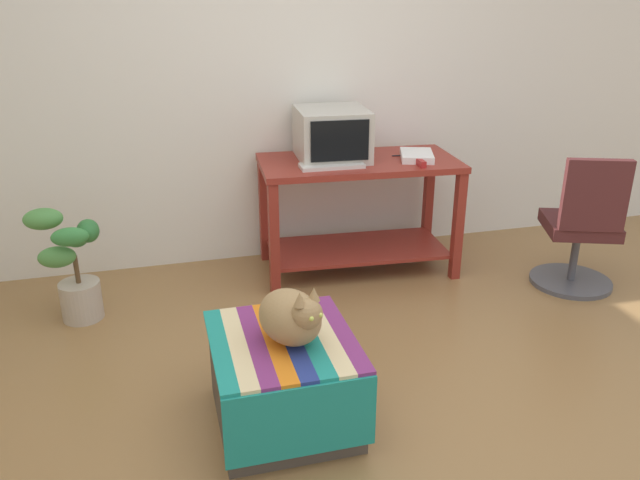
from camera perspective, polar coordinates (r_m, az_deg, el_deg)
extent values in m
plane|color=olive|center=(3.01, 5.84, -15.61)|extent=(14.00, 14.00, 0.00)
cube|color=silver|center=(4.39, -3.18, 15.01)|extent=(8.00, 0.10, 2.60)
cube|color=maroon|center=(3.92, -4.16, -0.01)|extent=(0.06, 0.06, 0.73)
cube|color=maroon|center=(4.22, 12.32, 1.17)|extent=(0.06, 0.06, 0.73)
cube|color=maroon|center=(4.71, 9.71, 3.56)|extent=(0.06, 0.06, 0.73)
cube|color=maroon|center=(4.44, -5.07, 2.65)|extent=(0.06, 0.06, 0.73)
cube|color=maroon|center=(4.36, 3.34, -0.76)|extent=(1.22, 0.62, 0.02)
cube|color=maroon|center=(4.17, 3.53, 6.94)|extent=(1.33, 0.73, 0.04)
cube|color=#BCB7A8|center=(4.20, 1.04, 7.53)|extent=(0.33, 0.35, 0.02)
cube|color=#BCB7A8|center=(4.16, 1.06, 9.55)|extent=(0.48, 0.50, 0.32)
cube|color=black|center=(3.93, 1.81, 8.91)|extent=(0.37, 0.04, 0.25)
cube|color=beige|center=(3.98, 1.07, 6.72)|extent=(0.40, 0.16, 0.02)
cube|color=white|center=(4.22, 8.71, 7.52)|extent=(0.29, 0.34, 0.04)
cube|color=#4C4238|center=(2.87, -3.30, -12.62)|extent=(0.58, 0.63, 0.41)
cube|color=#1E897A|center=(2.57, -1.67, -16.11)|extent=(0.61, 0.01, 0.32)
cube|color=#1E897A|center=(2.72, -9.01, -9.68)|extent=(0.08, 0.68, 0.02)
cube|color=beige|center=(2.73, -7.39, -9.49)|extent=(0.08, 0.68, 0.02)
cube|color=#7A2D6B|center=(2.74, -5.78, -9.31)|extent=(0.08, 0.68, 0.02)
cube|color=orange|center=(2.75, -4.19, -9.11)|extent=(0.08, 0.68, 0.02)
cube|color=navy|center=(2.76, -2.61, -8.92)|extent=(0.08, 0.68, 0.02)
cube|color=#1E897A|center=(2.78, -1.05, -8.71)|extent=(0.08, 0.68, 0.02)
cube|color=beige|center=(2.79, 0.50, -8.51)|extent=(0.08, 0.68, 0.02)
cube|color=#7A2D6B|center=(2.81, 2.02, -8.30)|extent=(0.08, 0.68, 0.02)
ellipsoid|color=#9E7A4C|center=(2.68, -2.72, -6.94)|extent=(0.34, 0.38, 0.23)
sphere|color=#9E7A4C|center=(2.57, -1.18, -6.66)|extent=(0.13, 0.13, 0.13)
cylinder|color=#9E7A4C|center=(2.83, -2.09, -7.35)|extent=(0.19, 0.21, 0.04)
cone|color=#9E7A4C|center=(2.51, -1.84, -5.34)|extent=(0.05, 0.05, 0.06)
cone|color=#9E7A4C|center=(2.55, -0.57, -4.87)|extent=(0.05, 0.05, 0.06)
sphere|color=#C6D151|center=(2.51, -0.78, -7.11)|extent=(0.02, 0.02, 0.02)
sphere|color=#C6D151|center=(2.53, 0.03, -6.79)|extent=(0.02, 0.02, 0.02)
cylinder|color=#B7A893|center=(3.98, -20.69, -5.10)|extent=(0.23, 0.23, 0.23)
cylinder|color=brown|center=(3.90, -21.08, -2.49)|extent=(0.03, 0.03, 0.17)
ellipsoid|color=#2D7033|center=(3.78, -20.18, 0.78)|extent=(0.12, 0.16, 0.13)
ellipsoid|color=#38843D|center=(3.95, -21.06, 0.07)|extent=(0.13, 0.13, 0.09)
ellipsoid|color=#4C8E42|center=(3.86, -23.69, 1.75)|extent=(0.21, 0.13, 0.12)
ellipsoid|color=#4C8E42|center=(3.81, -22.61, -1.43)|extent=(0.20, 0.10, 0.12)
ellipsoid|color=#38843D|center=(3.71, -21.61, 0.26)|extent=(0.20, 0.09, 0.11)
cylinder|color=#4C4C51|center=(4.50, 21.61, -3.46)|extent=(0.52, 0.52, 0.03)
cylinder|color=#4C4C51|center=(4.43, 21.94, -1.29)|extent=(0.05, 0.05, 0.34)
cube|color=#471E1E|center=(4.36, 22.33, 1.25)|extent=(0.54, 0.54, 0.08)
cube|color=#471E1E|center=(4.11, 23.56, 3.70)|extent=(0.38, 0.19, 0.44)
cube|color=#A31E1E|center=(4.05, 9.06, 6.87)|extent=(0.04, 0.11, 0.04)
cylinder|color=black|center=(4.28, 7.43, 7.56)|extent=(0.14, 0.03, 0.01)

